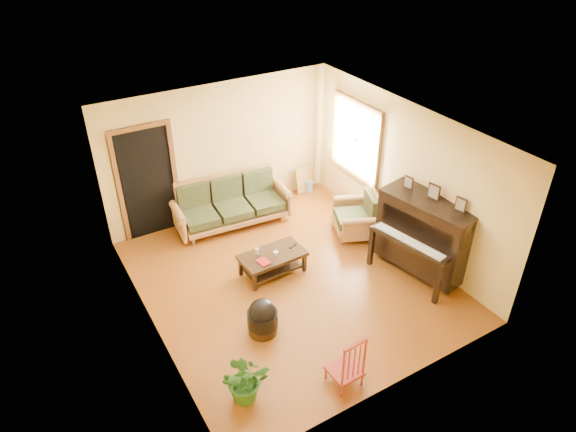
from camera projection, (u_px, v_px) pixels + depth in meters
floor at (290, 279)px, 8.43m from camera, size 5.00×5.00×0.00m
doorway at (148, 184)px, 9.05m from camera, size 1.08×0.16×2.05m
window at (356, 139)px, 9.51m from camera, size 0.12×1.36×1.46m
sofa at (232, 203)px, 9.58m from camera, size 2.21×1.08×0.92m
coffee_table at (273, 263)px, 8.47m from camera, size 1.08×0.61×0.39m
armchair at (355, 213)px, 9.34m from camera, size 1.09×1.11×0.86m
piano at (424, 236)px, 8.29m from camera, size 1.19×1.68×1.35m
footstool at (263, 321)px, 7.32m from camera, size 0.59×0.59×0.42m
red_chair at (345, 359)px, 6.46m from camera, size 0.40×0.44×0.83m
leaning_frame at (304, 179)px, 10.75m from camera, size 0.44×0.20×0.58m
ceramic_crock at (309, 186)px, 10.84m from camera, size 0.20×0.20×0.23m
potted_plant at (246, 379)px, 6.30m from camera, size 0.72×0.67×0.66m
book at (259, 264)px, 8.13m from camera, size 0.20×0.25×0.02m
candle at (257, 251)px, 8.34m from camera, size 0.07×0.07×0.11m
glass_jar at (276, 253)px, 8.34m from camera, size 0.11×0.11×0.06m
remote at (293, 246)px, 8.55m from camera, size 0.16×0.10×0.02m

